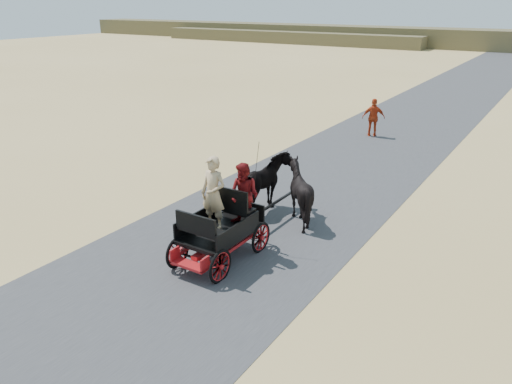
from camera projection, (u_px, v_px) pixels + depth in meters
The scene contains 9 objects.
ground at pixel (187, 270), 11.57m from camera, with size 140.00×140.00×0.00m, color tan.
road at pixel (187, 270), 11.57m from camera, with size 6.00×140.00×0.01m, color #38383A.
ridge_near at pixel (285, 37), 71.94m from camera, with size 40.00×4.00×1.60m, color brown.
carriage at pixel (220, 245), 12.00m from camera, with size 1.30×2.40×0.72m, color black, non-canonical shape.
horse_left at pixel (266, 185), 14.46m from camera, with size 0.91×2.01×1.70m, color black.
horse_right at pixel (299, 192), 13.91m from camera, with size 1.37×1.54×1.70m, color black.
driver_man at pixel (213, 194), 11.69m from camera, with size 0.66×0.43×1.80m, color tan.
passenger_woman at pixel (244, 195), 11.91m from camera, with size 0.77×0.60×1.58m, color #660C0F.
pedestrian at pixel (374, 118), 22.64m from camera, with size 1.01×0.42×1.73m, color #AD3313.
Camera 1 is at (6.79, -7.69, 5.88)m, focal length 35.00 mm.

